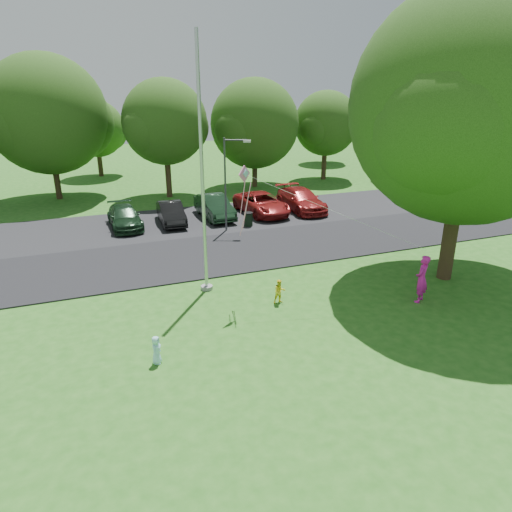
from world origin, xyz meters
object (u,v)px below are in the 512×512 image
object	(u,v)px
street_lamp	(229,176)
child_blue	(156,350)
kite	(249,187)
trash_can	(248,220)
big_tree	(469,112)
child_yellow	(280,291)
flagpole	(203,192)
woman	(422,279)

from	to	relation	value
street_lamp	child_blue	xyz separation A→B (m)	(-6.39, -12.32, -2.79)
kite	trash_can	bearing A→B (deg)	38.30
street_lamp	big_tree	world-z (taller)	big_tree
child_yellow	child_blue	bearing A→B (deg)	-151.71
child_yellow	flagpole	bearing A→B (deg)	138.58
trash_can	child_blue	size ratio (longest dim) A/B	0.97
woman	big_tree	bearing A→B (deg)	175.34
street_lamp	big_tree	distance (m)	12.83
trash_can	big_tree	distance (m)	13.70
street_lamp	kite	xyz separation A→B (m)	(-2.19, -9.25, 1.35)
big_tree	woman	bearing A→B (deg)	-150.23
trash_can	big_tree	size ratio (longest dim) A/B	0.07
child_yellow	kite	bearing A→B (deg)	153.50
trash_can	child_blue	bearing A→B (deg)	-121.13
woman	kite	bearing A→B (deg)	-55.84
big_tree	child_yellow	xyz separation A→B (m)	(-7.83, 0.41, -6.62)
flagpole	child_blue	size ratio (longest dim) A/B	10.82
big_tree	woman	world-z (taller)	big_tree
flagpole	trash_can	size ratio (longest dim) A/B	11.13
child_blue	woman	bearing A→B (deg)	-64.22
child_yellow	child_blue	distance (m)	5.80
street_lamp	child_yellow	xyz separation A→B (m)	(-1.15, -9.84, -2.76)
street_lamp	child_yellow	size ratio (longest dim) A/B	5.50
street_lamp	trash_can	size ratio (longest dim) A/B	6.03
trash_can	child_yellow	size ratio (longest dim) A/B	0.91
street_lamp	kite	size ratio (longest dim) A/B	0.80
big_tree	kite	bearing A→B (deg)	173.58
woman	street_lamp	bearing A→B (deg)	-105.10
street_lamp	trash_can	world-z (taller)	street_lamp
flagpole	kite	size ratio (longest dim) A/B	1.48
street_lamp	trash_can	xyz separation A→B (m)	(1.33, 0.46, -2.80)
flagpole	big_tree	world-z (taller)	big_tree
big_tree	child_blue	xyz separation A→B (m)	(-13.07, -2.07, -6.65)
flagpole	woman	xyz separation A→B (m)	(7.60, -4.18, -3.20)
child_yellow	woman	bearing A→B (deg)	-16.78
child_blue	child_yellow	bearing A→B (deg)	-42.13
street_lamp	child_blue	bearing A→B (deg)	-95.59
woman	child_blue	xyz separation A→B (m)	(-10.50, -0.60, -0.51)
flagpole	child_yellow	world-z (taller)	flagpole
flagpole	big_tree	xyz separation A→B (m)	(10.18, -2.70, 2.94)
child_blue	kite	distance (m)	6.65
trash_can	child_yellow	distance (m)	10.59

